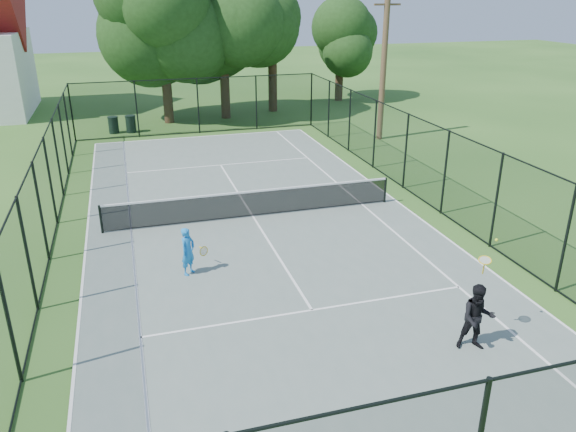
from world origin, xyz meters
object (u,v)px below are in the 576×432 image
object	(u,v)px
utility_pole	(384,67)
player_black	(477,317)
player_blue	(188,251)
trash_bin_right	(131,124)
trash_bin_left	(113,125)
tennis_net	(253,203)

from	to	relation	value
utility_pole	player_black	xyz separation A→B (m)	(-6.08, -17.88, -2.91)
player_blue	trash_bin_right	bearing A→B (deg)	93.13
trash_bin_left	player_blue	distance (m)	17.99
tennis_net	utility_pole	xyz separation A→B (m)	(8.98, 9.00, 3.16)
utility_pole	player_black	world-z (taller)	utility_pole
trash_bin_right	player_blue	distance (m)	17.83
trash_bin_left	player_black	size ratio (longest dim) A/B	0.39
utility_pole	player_black	distance (m)	19.10
tennis_net	trash_bin_right	size ratio (longest dim) A/B	10.68
trash_bin_right	trash_bin_left	bearing A→B (deg)	174.81
trash_bin_left	player_black	xyz separation A→B (m)	(7.45, -23.16, 0.37)
tennis_net	player_blue	distance (m)	4.47
trash_bin_right	player_blue	xyz separation A→B (m)	(0.97, -17.80, 0.26)
trash_bin_left	player_blue	size ratio (longest dim) A/B	0.68
trash_bin_right	utility_pole	xyz separation A→B (m)	(12.60, -5.20, 3.27)
utility_pole	player_blue	bearing A→B (deg)	-132.71
player_blue	player_black	xyz separation A→B (m)	(5.55, -5.28, 0.10)
player_black	trash_bin_right	bearing A→B (deg)	105.78
trash_bin_left	utility_pole	size ratio (longest dim) A/B	0.12
player_blue	player_black	bearing A→B (deg)	-43.58
player_blue	player_black	size ratio (longest dim) A/B	0.57
tennis_net	trash_bin_left	size ratio (longest dim) A/B	10.99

